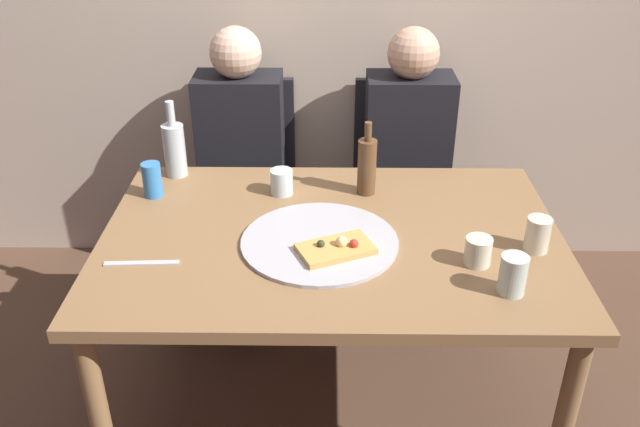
{
  "coord_description": "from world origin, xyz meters",
  "views": [
    {
      "loc": [
        -0.02,
        -1.82,
        1.82
      ],
      "look_at": [
        -0.04,
        0.04,
        0.77
      ],
      "focal_mm": 37.75,
      "sensor_mm": 36.0,
      "label": 1
    }
  ],
  "objects_px": {
    "dining_table": "(331,253)",
    "chair_left": "(245,171)",
    "beer_bottle": "(174,148)",
    "tumbler_far": "(513,275)",
    "guest_in_beanie": "(409,160)",
    "chair_right": "(404,171)",
    "pizza_tray": "(320,242)",
    "tumbler_near": "(282,182)",
    "guest_in_sweater": "(239,159)",
    "wine_glass": "(538,234)",
    "soda_can": "(152,180)",
    "wine_bottle": "(367,165)",
    "short_glass": "(478,251)",
    "table_knife": "(142,263)",
    "pizza_slice_last": "(337,248)"
  },
  "relations": [
    {
      "from": "chair_left",
      "to": "guest_in_sweater",
      "type": "distance_m",
      "value": 0.2
    },
    {
      "from": "beer_bottle",
      "to": "tumbler_far",
      "type": "bearing_deg",
      "value": -34.37
    },
    {
      "from": "guest_in_beanie",
      "to": "chair_left",
      "type": "bearing_deg",
      "value": -12.03
    },
    {
      "from": "pizza_slice_last",
      "to": "guest_in_sweater",
      "type": "bearing_deg",
      "value": 114.89
    },
    {
      "from": "guest_in_beanie",
      "to": "guest_in_sweater",
      "type": "bearing_deg",
      "value": 0.0
    },
    {
      "from": "dining_table",
      "to": "guest_in_sweater",
      "type": "bearing_deg",
      "value": 117.51
    },
    {
      "from": "table_knife",
      "to": "pizza_slice_last",
      "type": "bearing_deg",
      "value": 3.02
    },
    {
      "from": "wine_bottle",
      "to": "soda_can",
      "type": "height_order",
      "value": "wine_bottle"
    },
    {
      "from": "wine_bottle",
      "to": "chair_right",
      "type": "height_order",
      "value": "wine_bottle"
    },
    {
      "from": "soda_can",
      "to": "chair_left",
      "type": "distance_m",
      "value": 0.73
    },
    {
      "from": "wine_glass",
      "to": "guest_in_sweater",
      "type": "distance_m",
      "value": 1.3
    },
    {
      "from": "table_knife",
      "to": "guest_in_sweater",
      "type": "height_order",
      "value": "guest_in_sweater"
    },
    {
      "from": "wine_bottle",
      "to": "tumbler_far",
      "type": "relative_size",
      "value": 2.29
    },
    {
      "from": "dining_table",
      "to": "guest_in_beanie",
      "type": "height_order",
      "value": "guest_in_beanie"
    },
    {
      "from": "wine_bottle",
      "to": "soda_can",
      "type": "distance_m",
      "value": 0.74
    },
    {
      "from": "short_glass",
      "to": "dining_table",
      "type": "bearing_deg",
      "value": 158.98
    },
    {
      "from": "tumbler_near",
      "to": "guest_in_sweater",
      "type": "bearing_deg",
      "value": 114.51
    },
    {
      "from": "short_glass",
      "to": "guest_in_beanie",
      "type": "distance_m",
      "value": 0.92
    },
    {
      "from": "guest_in_sweater",
      "to": "soda_can",
      "type": "bearing_deg",
      "value": 63.88
    },
    {
      "from": "chair_right",
      "to": "guest_in_sweater",
      "type": "bearing_deg",
      "value": 12.03
    },
    {
      "from": "guest_in_sweater",
      "to": "chair_right",
      "type": "bearing_deg",
      "value": -167.97
    },
    {
      "from": "dining_table",
      "to": "guest_in_beanie",
      "type": "distance_m",
      "value": 0.81
    },
    {
      "from": "pizza_tray",
      "to": "guest_in_beanie",
      "type": "relative_size",
      "value": 0.42
    },
    {
      "from": "dining_table",
      "to": "tumbler_near",
      "type": "relative_size",
      "value": 16.34
    },
    {
      "from": "wine_glass",
      "to": "soda_can",
      "type": "relative_size",
      "value": 0.89
    },
    {
      "from": "pizza_tray",
      "to": "soda_can",
      "type": "distance_m",
      "value": 0.66
    },
    {
      "from": "short_glass",
      "to": "wine_bottle",
      "type": "bearing_deg",
      "value": 124.03
    },
    {
      "from": "pizza_tray",
      "to": "pizza_slice_last",
      "type": "relative_size",
      "value": 1.92
    },
    {
      "from": "guest_in_sweater",
      "to": "wine_glass",
      "type": "bearing_deg",
      "value": 140.61
    },
    {
      "from": "pizza_slice_last",
      "to": "tumbler_near",
      "type": "height_order",
      "value": "tumbler_near"
    },
    {
      "from": "dining_table",
      "to": "pizza_tray",
      "type": "relative_size",
      "value": 2.98
    },
    {
      "from": "dining_table",
      "to": "guest_in_beanie",
      "type": "bearing_deg",
      "value": 66.14
    },
    {
      "from": "pizza_tray",
      "to": "soda_can",
      "type": "relative_size",
      "value": 4.0
    },
    {
      "from": "pizza_slice_last",
      "to": "guest_in_sweater",
      "type": "distance_m",
      "value": 0.95
    },
    {
      "from": "wine_bottle",
      "to": "chair_left",
      "type": "bearing_deg",
      "value": 130.03
    },
    {
      "from": "tumbler_far",
      "to": "table_knife",
      "type": "xyz_separation_m",
      "value": [
        -1.05,
        0.13,
        -0.05
      ]
    },
    {
      "from": "pizza_slice_last",
      "to": "beer_bottle",
      "type": "xyz_separation_m",
      "value": [
        -0.59,
        0.54,
        0.08
      ]
    },
    {
      "from": "pizza_tray",
      "to": "wine_glass",
      "type": "height_order",
      "value": "wine_glass"
    },
    {
      "from": "wine_bottle",
      "to": "chair_left",
      "type": "height_order",
      "value": "wine_bottle"
    },
    {
      "from": "soda_can",
      "to": "chair_right",
      "type": "xyz_separation_m",
      "value": [
        0.95,
        0.63,
        -0.27
      ]
    },
    {
      "from": "beer_bottle",
      "to": "tumbler_near",
      "type": "xyz_separation_m",
      "value": [
        0.4,
        -0.15,
        -0.06
      ]
    },
    {
      "from": "dining_table",
      "to": "guest_in_sweater",
      "type": "relative_size",
      "value": 1.24
    },
    {
      "from": "soda_can",
      "to": "guest_in_sweater",
      "type": "distance_m",
      "value": 0.56
    },
    {
      "from": "guest_in_sweater",
      "to": "guest_in_beanie",
      "type": "xyz_separation_m",
      "value": [
        0.71,
        0.0,
        0.0
      ]
    },
    {
      "from": "dining_table",
      "to": "chair_left",
      "type": "xyz_separation_m",
      "value": [
        -0.38,
        0.89,
        -0.13
      ]
    },
    {
      "from": "pizza_tray",
      "to": "chair_left",
      "type": "distance_m",
      "value": 1.03
    },
    {
      "from": "dining_table",
      "to": "wine_bottle",
      "type": "bearing_deg",
      "value": 66.93
    },
    {
      "from": "tumbler_far",
      "to": "chair_right",
      "type": "xyz_separation_m",
      "value": [
        -0.16,
        1.19,
        -0.26
      ]
    },
    {
      "from": "soda_can",
      "to": "guest_in_sweater",
      "type": "relative_size",
      "value": 0.1
    },
    {
      "from": "beer_bottle",
      "to": "tumbler_far",
      "type": "height_order",
      "value": "beer_bottle"
    }
  ]
}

